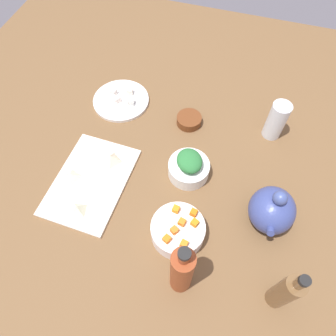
{
  "coord_description": "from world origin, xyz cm",
  "views": [
    {
      "loc": [
        48.02,
        14.74,
        90.14
      ],
      "look_at": [
        0.0,
        0.0,
        8.0
      ],
      "focal_mm": 33.37,
      "sensor_mm": 36.0,
      "label": 1
    }
  ],
  "objects_px": {
    "bowl_greens": "(189,169)",
    "bottle_1": "(182,271)",
    "cutting_board": "(91,181)",
    "bottle_0": "(286,292)",
    "teapot": "(272,210)",
    "bowl_carrots": "(178,231)",
    "plate_tofu": "(121,100)",
    "bowl_small_side": "(189,120)",
    "drinking_glass_0": "(276,121)"
  },
  "relations": [
    {
      "from": "cutting_board",
      "to": "teapot",
      "type": "distance_m",
      "value": 0.55
    },
    {
      "from": "drinking_glass_0",
      "to": "bowl_greens",
      "type": "bearing_deg",
      "value": -44.21
    },
    {
      "from": "bottle_1",
      "to": "bowl_small_side",
      "type": "bearing_deg",
      "value": -167.37
    },
    {
      "from": "cutting_board",
      "to": "bowl_greens",
      "type": "distance_m",
      "value": 0.31
    },
    {
      "from": "bowl_greens",
      "to": "bowl_carrots",
      "type": "xyz_separation_m",
      "value": [
        0.21,
        0.02,
        0.0
      ]
    },
    {
      "from": "bowl_small_side",
      "to": "teapot",
      "type": "height_order",
      "value": "teapot"
    },
    {
      "from": "bottle_0",
      "to": "drinking_glass_0",
      "type": "xyz_separation_m",
      "value": [
        -0.54,
        -0.08,
        -0.02
      ]
    },
    {
      "from": "cutting_board",
      "to": "drinking_glass_0",
      "type": "relative_size",
      "value": 2.26
    },
    {
      "from": "bowl_greens",
      "to": "drinking_glass_0",
      "type": "height_order",
      "value": "drinking_glass_0"
    },
    {
      "from": "bottle_1",
      "to": "bowl_carrots",
      "type": "bearing_deg",
      "value": -160.87
    },
    {
      "from": "teapot",
      "to": "bottle_1",
      "type": "distance_m",
      "value": 0.32
    },
    {
      "from": "bowl_carrots",
      "to": "bottle_0",
      "type": "bearing_deg",
      "value": 72.32
    },
    {
      "from": "bowl_carrots",
      "to": "plate_tofu",
      "type": "bearing_deg",
      "value": -141.51
    },
    {
      "from": "plate_tofu",
      "to": "teapot",
      "type": "relative_size",
      "value": 1.31
    },
    {
      "from": "bottle_0",
      "to": "bowl_small_side",
      "type": "bearing_deg",
      "value": -143.94
    },
    {
      "from": "plate_tofu",
      "to": "drinking_glass_0",
      "type": "height_order",
      "value": "drinking_glass_0"
    },
    {
      "from": "plate_tofu",
      "to": "bowl_greens",
      "type": "relative_size",
      "value": 1.59
    },
    {
      "from": "cutting_board",
      "to": "bowl_carrots",
      "type": "relative_size",
      "value": 2.09
    },
    {
      "from": "bottle_1",
      "to": "bottle_0",
      "type": "bearing_deg",
      "value": 97.48
    },
    {
      "from": "bowl_carrots",
      "to": "bowl_small_side",
      "type": "distance_m",
      "value": 0.42
    },
    {
      "from": "plate_tofu",
      "to": "drinking_glass_0",
      "type": "bearing_deg",
      "value": 91.24
    },
    {
      "from": "plate_tofu",
      "to": "teapot",
      "type": "bearing_deg",
      "value": 61.87
    },
    {
      "from": "plate_tofu",
      "to": "bowl_small_side",
      "type": "bearing_deg",
      "value": 84.6
    },
    {
      "from": "cutting_board",
      "to": "bowl_carrots",
      "type": "height_order",
      "value": "bowl_carrots"
    },
    {
      "from": "bowl_greens",
      "to": "bottle_1",
      "type": "relative_size",
      "value": 0.49
    },
    {
      "from": "bowl_small_side",
      "to": "drinking_glass_0",
      "type": "relative_size",
      "value": 0.63
    },
    {
      "from": "bottle_0",
      "to": "drinking_glass_0",
      "type": "bearing_deg",
      "value": -171.66
    },
    {
      "from": "bowl_small_side",
      "to": "teapot",
      "type": "distance_m",
      "value": 0.43
    },
    {
      "from": "bowl_carrots",
      "to": "cutting_board",
      "type": "bearing_deg",
      "value": -105.23
    },
    {
      "from": "cutting_board",
      "to": "bottle_0",
      "type": "bearing_deg",
      "value": 73.58
    },
    {
      "from": "bowl_small_side",
      "to": "bottle_0",
      "type": "xyz_separation_m",
      "value": [
        0.5,
        0.37,
        0.08
      ]
    },
    {
      "from": "bowl_carrots",
      "to": "drinking_glass_0",
      "type": "relative_size",
      "value": 1.08
    },
    {
      "from": "bottle_0",
      "to": "cutting_board",
      "type": "bearing_deg",
      "value": -106.42
    },
    {
      "from": "bowl_greens",
      "to": "bottle_1",
      "type": "distance_m",
      "value": 0.35
    },
    {
      "from": "teapot",
      "to": "bottle_1",
      "type": "bearing_deg",
      "value": -38.18
    },
    {
      "from": "bowl_small_side",
      "to": "bottle_1",
      "type": "height_order",
      "value": "bottle_1"
    },
    {
      "from": "plate_tofu",
      "to": "bottle_1",
      "type": "height_order",
      "value": "bottle_1"
    },
    {
      "from": "plate_tofu",
      "to": "drinking_glass_0",
      "type": "distance_m",
      "value": 0.56
    },
    {
      "from": "plate_tofu",
      "to": "bowl_carrots",
      "type": "xyz_separation_m",
      "value": [
        0.44,
        0.35,
        0.02
      ]
    },
    {
      "from": "bowl_small_side",
      "to": "bottle_0",
      "type": "height_order",
      "value": "bottle_0"
    },
    {
      "from": "bowl_carrots",
      "to": "teapot",
      "type": "distance_m",
      "value": 0.27
    },
    {
      "from": "bowl_carrots",
      "to": "teapot",
      "type": "bearing_deg",
      "value": 117.39
    },
    {
      "from": "teapot",
      "to": "bowl_carrots",
      "type": "bearing_deg",
      "value": -62.61
    },
    {
      "from": "bottle_1",
      "to": "drinking_glass_0",
      "type": "distance_m",
      "value": 0.6
    },
    {
      "from": "bottle_0",
      "to": "bottle_1",
      "type": "height_order",
      "value": "bottle_1"
    },
    {
      "from": "cutting_board",
      "to": "plate_tofu",
      "type": "xyz_separation_m",
      "value": [
        -0.35,
        -0.04,
        0.0
      ]
    },
    {
      "from": "cutting_board",
      "to": "bowl_greens",
      "type": "relative_size",
      "value": 2.44
    },
    {
      "from": "bottle_0",
      "to": "drinking_glass_0",
      "type": "relative_size",
      "value": 1.55
    },
    {
      "from": "plate_tofu",
      "to": "bottle_0",
      "type": "xyz_separation_m",
      "value": [
        0.53,
        0.64,
        0.09
      ]
    },
    {
      "from": "bottle_1",
      "to": "plate_tofu",
      "type": "bearing_deg",
      "value": -145.18
    }
  ]
}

